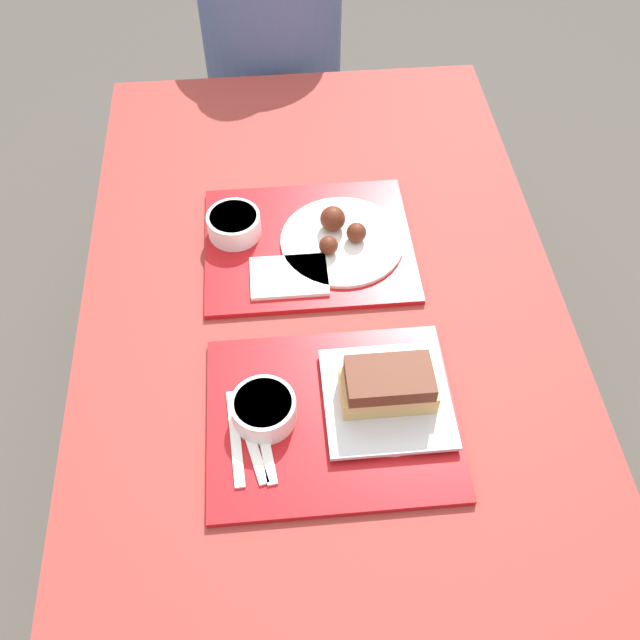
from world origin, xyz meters
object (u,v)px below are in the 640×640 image
object	(u,v)px
tray_near	(332,418)
bowl_coleslaw_far	(234,223)
brisket_sandwich_plate	(388,392)
tray_far	(309,244)
bowl_coleslaw_near	(264,409)
wings_plate_far	(341,237)
person_seated_across	(272,31)

from	to	relation	value
tray_near	bowl_coleslaw_far	distance (m)	0.45
bowl_coleslaw_far	brisket_sandwich_plate	bearing A→B (deg)	-59.63
tray_far	bowl_coleslaw_near	size ratio (longest dim) A/B	3.87
wings_plate_far	person_seated_across	distance (m)	0.82
bowl_coleslaw_near	person_seated_across	size ratio (longest dim) A/B	0.15
wings_plate_far	person_seated_across	world-z (taller)	person_seated_across
person_seated_across	wings_plate_far	bearing A→B (deg)	-83.14
tray_near	person_seated_across	distance (m)	1.19
brisket_sandwich_plate	tray_near	bearing A→B (deg)	-169.01
tray_near	tray_far	distance (m)	0.39
brisket_sandwich_plate	wings_plate_far	distance (m)	0.37
tray_near	bowl_coleslaw_far	size ratio (longest dim) A/B	3.87
tray_near	bowl_coleslaw_far	xyz separation A→B (m)	(-0.15, 0.43, 0.03)
tray_near	wings_plate_far	bearing A→B (deg)	81.77
wings_plate_far	bowl_coleslaw_near	bearing A→B (deg)	-113.31
bowl_coleslaw_far	tray_near	bearing A→B (deg)	-70.83
tray_near	tray_far	bearing A→B (deg)	90.98
tray_far	brisket_sandwich_plate	xyz separation A→B (m)	(0.10, -0.37, 0.04)
brisket_sandwich_plate	wings_plate_far	bearing A→B (deg)	95.49
tray_far	bowl_coleslaw_far	xyz separation A→B (m)	(-0.14, 0.04, 0.03)
tray_far	person_seated_across	bearing A→B (deg)	92.47
tray_far	person_seated_across	xyz separation A→B (m)	(-0.03, 0.81, -0.02)
tray_near	bowl_coleslaw_near	distance (m)	0.11
tray_near	person_seated_across	world-z (taller)	person_seated_across
person_seated_across	tray_near	bearing A→B (deg)	-88.01
bowl_coleslaw_near	person_seated_across	bearing A→B (deg)	86.82
tray_near	bowl_coleslaw_far	world-z (taller)	bowl_coleslaw_far
person_seated_across	bowl_coleslaw_far	bearing A→B (deg)	-97.90
bowl_coleslaw_far	person_seated_across	bearing A→B (deg)	82.10
wings_plate_far	person_seated_across	bearing A→B (deg)	96.86
tray_far	brisket_sandwich_plate	distance (m)	0.38
bowl_coleslaw_near	tray_near	bearing A→B (deg)	-3.70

